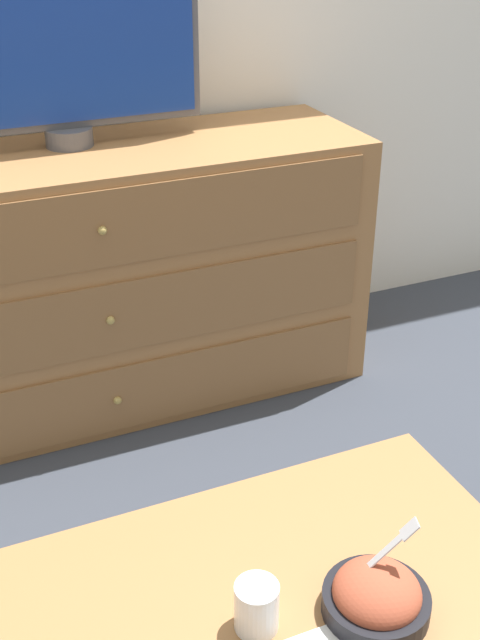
# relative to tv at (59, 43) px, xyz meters

# --- Properties ---
(ground_plane) EXTENTS (12.00, 12.00, 0.00)m
(ground_plane) POSITION_rel_tv_xyz_m (-0.06, 0.20, -1.08)
(ground_plane) COLOR #383D47
(dresser) EXTENTS (1.68, 0.51, 0.80)m
(dresser) POSITION_rel_tv_xyz_m (-0.00, -0.08, -0.68)
(dresser) COLOR #9E6B3D
(dresser) RESTS_ON ground_plane
(tv) EXTENTS (0.79, 0.13, 0.53)m
(tv) POSITION_rel_tv_xyz_m (0.00, 0.00, 0.00)
(tv) COLOR #515156
(tv) RESTS_ON dresser
(coffee_table) EXTENTS (0.90, 0.58, 0.42)m
(coffee_table) POSITION_rel_tv_xyz_m (-0.01, -1.40, -0.71)
(coffee_table) COLOR #9E6B3D
(coffee_table) RESTS_ON ground_plane
(takeout_bowl) EXTENTS (0.17, 0.17, 0.17)m
(takeout_bowl) POSITION_rel_tv_xyz_m (0.12, -1.50, -0.62)
(takeout_bowl) COLOR black
(takeout_bowl) RESTS_ON coffee_table
(drink_cup) EXTENTS (0.07, 0.07, 0.09)m
(drink_cup) POSITION_rel_tv_xyz_m (-0.06, -1.45, -0.62)
(drink_cup) COLOR #9E6638
(drink_cup) RESTS_ON coffee_table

